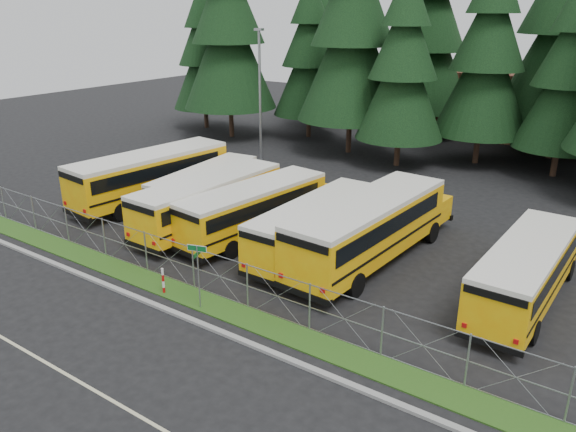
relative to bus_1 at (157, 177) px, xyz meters
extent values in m
plane|color=black|center=(11.16, -6.35, -1.60)|extent=(120.00, 120.00, 0.00)
cube|color=gray|center=(11.16, -9.45, -1.54)|extent=(50.00, 0.25, 0.12)
cube|color=#194513|center=(11.16, -8.05, -1.57)|extent=(50.00, 1.40, 0.06)
cube|color=beige|center=(11.16, -14.35, -1.59)|extent=(50.00, 0.12, 0.01)
cube|color=brown|center=(17.16, 33.65, 1.40)|extent=(22.00, 10.00, 6.00)
cylinder|color=gray|center=(11.57, -8.49, -0.20)|extent=(0.06, 0.06, 2.80)
cube|color=#0C5723|center=(11.57, -8.49, 1.08)|extent=(0.77, 0.26, 0.22)
cube|color=white|center=(11.57, -8.49, 1.08)|extent=(0.81, 0.27, 0.26)
cube|color=#0C5723|center=(11.57, -8.49, 0.84)|extent=(0.19, 0.53, 0.18)
cylinder|color=#B20C0C|center=(9.42, -8.46, -1.00)|extent=(0.11, 0.11, 1.20)
cylinder|color=gray|center=(-0.63, 11.61, 3.40)|extent=(0.20, 0.20, 10.00)
cube|color=gray|center=(-0.63, 11.61, 8.45)|extent=(0.70, 0.35, 0.18)
camera|label=1|loc=(26.09, -23.09, 10.01)|focal=35.00mm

